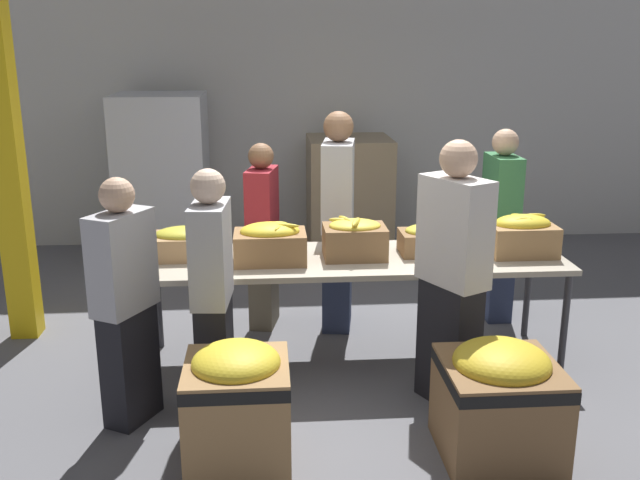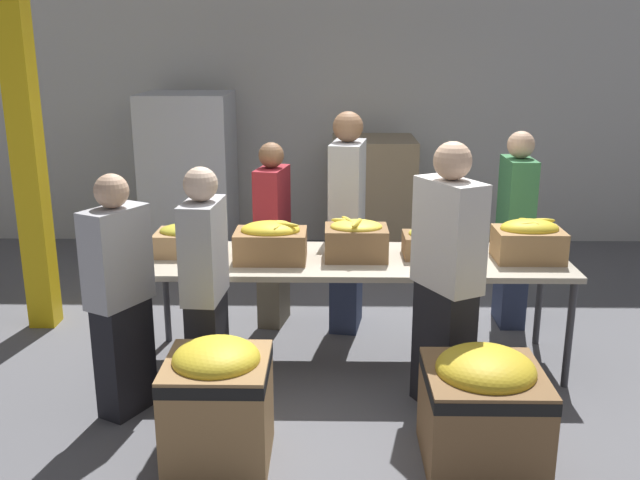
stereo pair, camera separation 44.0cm
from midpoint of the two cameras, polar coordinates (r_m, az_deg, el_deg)
ground_plane at (r=5.36m, az=5.02°, el=-9.72°), size 30.00×30.00×0.00m
wall_back at (r=8.18m, az=3.73°, el=13.67°), size 16.00×0.08×4.00m
sorting_table at (r=5.08m, az=5.22°, el=-2.01°), size 3.01×0.84×0.80m
banana_box_0 at (r=5.17m, az=-7.96°, el=0.08°), size 0.49×0.35×0.23m
banana_box_1 at (r=4.95m, az=-1.43°, el=-0.12°), size 0.50×0.33×0.29m
banana_box_2 at (r=5.02m, az=5.41°, el=0.05°), size 0.44×0.33×0.30m
banana_box_3 at (r=5.16m, az=11.65°, el=-0.14°), size 0.45×0.37×0.23m
banana_box_4 at (r=5.24m, az=18.69°, el=-0.01°), size 0.47×0.34×0.30m
volunteer_0 at (r=6.05m, az=17.32°, el=0.69°), size 0.22×0.43×1.61m
volunteer_1 at (r=4.52m, az=12.86°, el=-3.27°), size 0.42×0.52×1.72m
volunteer_2 at (r=5.80m, az=-1.64°, el=0.32°), size 0.28×0.44×1.52m
volunteer_3 at (r=4.50m, az=-13.03°, el=-4.58°), size 0.38×0.46×1.54m
volunteer_4 at (r=5.70m, az=4.39°, el=1.30°), size 0.31×0.51×1.77m
volunteer_5 at (r=4.47m, az=-6.38°, el=-4.19°), size 0.24×0.44×1.57m
donation_bin_0 at (r=4.04m, az=-5.01°, el=-12.62°), size 0.57×0.57×0.73m
donation_bin_1 at (r=4.17m, az=15.98°, el=-12.64°), size 0.64×0.64×0.69m
support_pillar at (r=5.93m, az=-20.95°, el=11.88°), size 0.21×0.21×4.00m
pallet_stack_0 at (r=7.63m, az=5.88°, el=3.16°), size 0.94×0.94×1.30m
pallet_stack_1 at (r=7.73m, az=-8.78°, el=4.95°), size 0.99×0.99×1.76m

